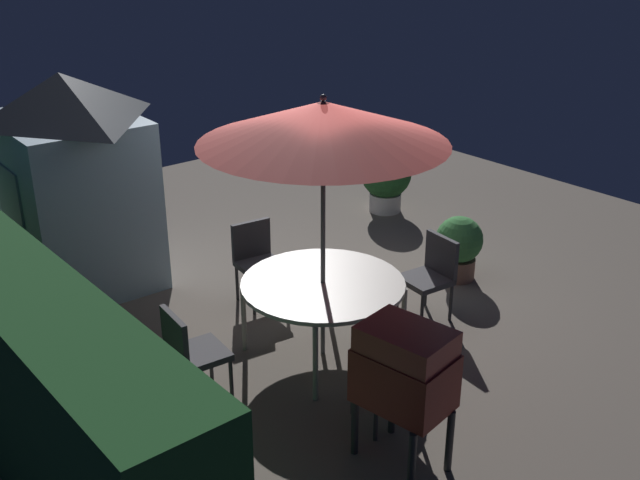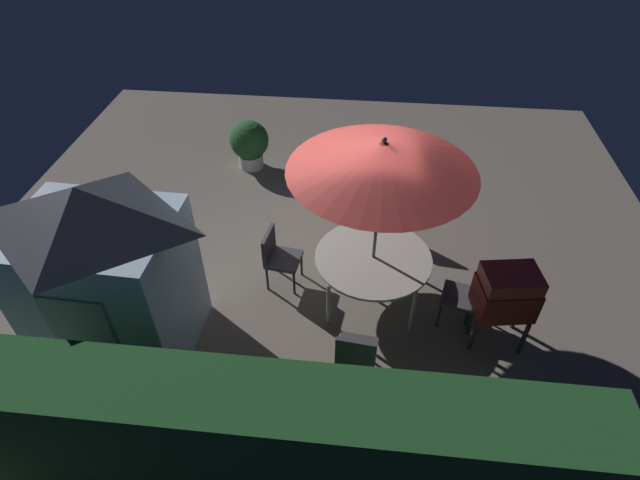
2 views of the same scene
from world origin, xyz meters
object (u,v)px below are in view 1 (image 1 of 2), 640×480
Objects in this scene: chair_near_shed at (391,374)px; potted_plant_by_grill at (459,245)px; patio_umbrella at (323,123)px; potted_plant_by_shed at (386,177)px; garden_shed at (72,179)px; patio_table at (323,287)px; chair_toward_house at (189,350)px; chair_toward_hedge at (257,257)px; chair_far_side at (432,272)px; bbq_grill at (405,370)px.

chair_near_shed is 1.17× the size of potted_plant_by_grill.
potted_plant_by_shed is at bearing -53.27° from patio_umbrella.
garden_shed is 3.33m from patio_table.
garden_shed reaches higher than chair_toward_house.
garden_shed is 3.07m from chair_toward_house.
chair_near_shed reaches higher than potted_plant_by_grill.
chair_toward_hedge is 2.39m from potted_plant_by_grill.
patio_umbrella is 2.29m from chair_toward_house.
patio_table is 1.74× the size of chair_near_shed.
chair_far_side reaches higher than patio_table.
chair_toward_house is (0.30, 2.77, 0.00)m from chair_far_side.
patio_umbrella is at bearing -160.77° from garden_shed.
potted_plant_by_shed is 1.22× the size of potted_plant_by_grill.
chair_near_shed is 1.00× the size of chair_toward_hedge.
chair_far_side is 1.00× the size of chair_toward_house.
garden_shed is 0.95× the size of patio_umbrella.
potted_plant_by_shed is at bearing -44.07° from chair_near_shed.
chair_far_side is at bearing -96.44° from patio_table.
garden_shed is 4.41m from potted_plant_by_shed.
potted_plant_by_shed is (2.39, -3.21, -1.80)m from patio_umbrella.
potted_plant_by_shed is at bearing -70.78° from chair_toward_hedge.
garden_shed is at bearing -5.96° from chair_toward_house.
chair_toward_hedge is (1.34, -0.18, -0.21)m from patio_table.
garden_shed reaches higher than bbq_grill.
chair_far_side and chair_toward_house have the same top height.
patio_table is at bearing 172.37° from chair_toward_hedge.
chair_toward_house is at bearing 127.18° from chair_toward_hedge.
chair_toward_hedge is at bearing 63.21° from potted_plant_by_grill.
potted_plant_by_shed is (4.02, -3.77, -0.33)m from bbq_grill.
patio_table is 1.66× the size of potted_plant_by_shed.
chair_toward_hedge and chair_toward_house have the same top height.
chair_toward_house reaches higher than potted_plant_by_grill.
chair_near_shed is at bearing 119.93° from potted_plant_by_grill.
chair_near_shed reaches higher than patio_table.
patio_umbrella is 2.27m from chair_far_side.
potted_plant_by_grill is (0.12, -3.70, -0.10)m from chair_toward_house.
chair_near_shed is (-1.25, 0.32, -1.81)m from patio_umbrella.
bbq_grill is at bearing 127.14° from chair_far_side.
bbq_grill is 1.98m from chair_toward_house.
garden_shed is 2.71× the size of chair_toward_house.
chair_toward_hedge reaches higher than patio_table.
chair_near_shed is at bearing 169.12° from chair_toward_hedge.
bbq_grill reaches higher than patio_table.
bbq_grill is 2.45m from chair_far_side.
potted_plant_by_shed reaches higher than chair_far_side.
patio_umbrella is at bearing -19.24° from bbq_grill.
chair_near_shed is at bearing -170.02° from garden_shed.
patio_umbrella is at bearing 96.52° from potted_plant_by_grill.
potted_plant_by_shed reaches higher than patio_table.
chair_toward_house is (-1.19, 1.57, 0.00)m from chair_toward_hedge.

